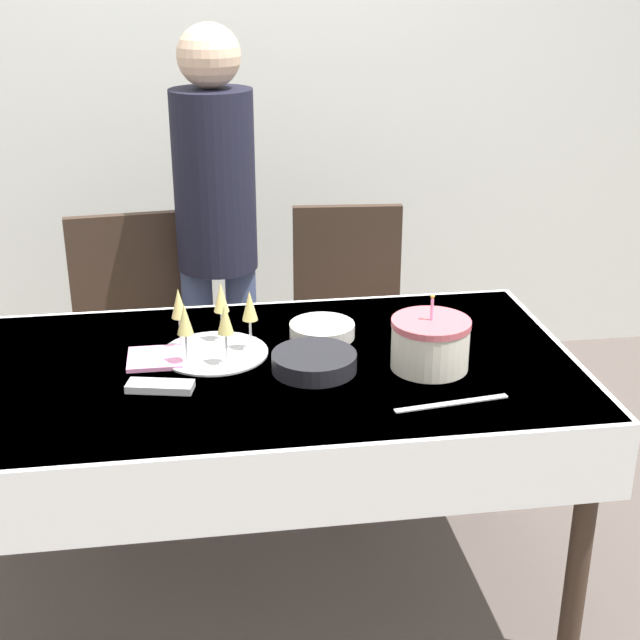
# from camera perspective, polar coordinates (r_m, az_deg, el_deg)

# --- Properties ---
(ground_plane) EXTENTS (12.00, 12.00, 0.00)m
(ground_plane) POSITION_cam_1_polar(r_m,az_deg,el_deg) (2.84, -3.48, -17.03)
(ground_plane) COLOR #564C47
(wall_back) EXTENTS (8.00, 0.05, 2.70)m
(wall_back) POSITION_cam_1_polar(r_m,az_deg,el_deg) (3.93, -6.33, 15.63)
(wall_back) COLOR silver
(wall_back) RESTS_ON ground_plane
(dining_table) EXTENTS (1.74, 0.93, 0.77)m
(dining_table) POSITION_cam_1_polar(r_m,az_deg,el_deg) (2.47, -3.83, -5.02)
(dining_table) COLOR white
(dining_table) RESTS_ON ground_plane
(dining_chair_far_left) EXTENTS (0.46, 0.46, 0.96)m
(dining_chair_far_left) POSITION_cam_1_polar(r_m,az_deg,el_deg) (3.24, -11.90, -1.26)
(dining_chair_far_left) COLOR #38281E
(dining_chair_far_left) RESTS_ON ground_plane
(dining_chair_far_right) EXTENTS (0.45, 0.45, 0.96)m
(dining_chair_far_right) POSITION_cam_1_polar(r_m,az_deg,el_deg) (3.28, 1.86, -0.48)
(dining_chair_far_right) COLOR #38281E
(dining_chair_far_right) RESTS_ON ground_plane
(birthday_cake) EXTENTS (0.21, 0.21, 0.21)m
(birthday_cake) POSITION_cam_1_polar(r_m,az_deg,el_deg) (2.39, 7.06, -1.52)
(birthday_cake) COLOR silver
(birthday_cake) RESTS_ON dining_table
(champagne_tray) EXTENTS (0.30, 0.30, 0.18)m
(champagne_tray) POSITION_cam_1_polar(r_m,az_deg,el_deg) (2.47, -6.86, -0.46)
(champagne_tray) COLOR silver
(champagne_tray) RESTS_ON dining_table
(plate_stack_main) EXTENTS (0.23, 0.23, 0.05)m
(plate_stack_main) POSITION_cam_1_polar(r_m,az_deg,el_deg) (2.38, -0.38, -2.69)
(plate_stack_main) COLOR black
(plate_stack_main) RESTS_ON dining_table
(plate_stack_dessert) EXTENTS (0.19, 0.19, 0.04)m
(plate_stack_dessert) POSITION_cam_1_polar(r_m,az_deg,el_deg) (2.59, 0.13, -0.66)
(plate_stack_dessert) COLOR silver
(plate_stack_dessert) RESTS_ON dining_table
(cake_knife) EXTENTS (0.30, 0.06, 0.00)m
(cake_knife) POSITION_cam_1_polar(r_m,az_deg,el_deg) (2.24, 8.42, -5.30)
(cake_knife) COLOR silver
(cake_knife) RESTS_ON dining_table
(fork_pile) EXTENTS (0.18, 0.10, 0.02)m
(fork_pile) POSITION_cam_1_polar(r_m,az_deg,el_deg) (2.31, -10.19, -4.21)
(fork_pile) COLOR silver
(fork_pile) RESTS_ON dining_table
(napkin_pile) EXTENTS (0.15, 0.15, 0.01)m
(napkin_pile) POSITION_cam_1_polar(r_m,az_deg,el_deg) (2.49, -10.50, -2.42)
(napkin_pile) COLOR pink
(napkin_pile) RESTS_ON dining_table
(person_standing) EXTENTS (0.28, 0.28, 1.60)m
(person_standing) POSITION_cam_1_polar(r_m,az_deg,el_deg) (3.12, -6.67, 6.66)
(person_standing) COLOR #3F4C72
(person_standing) RESTS_ON ground_plane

